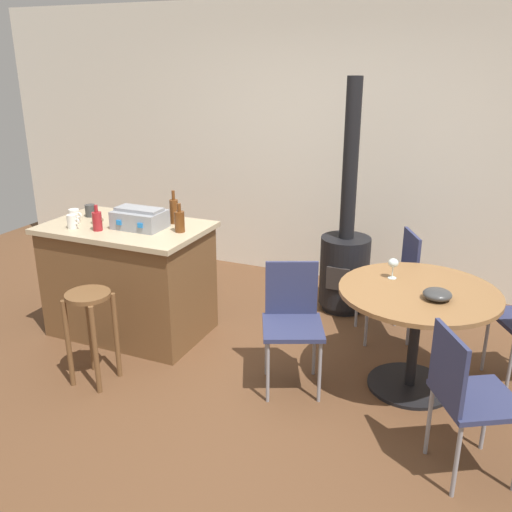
{
  "coord_description": "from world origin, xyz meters",
  "views": [
    {
      "loc": [
        1.38,
        -2.97,
        2.17
      ],
      "look_at": [
        -0.16,
        0.6,
        0.78
      ],
      "focal_mm": 39.24,
      "sensor_mm": 36.0,
      "label": 1
    }
  ],
  "objects_px": {
    "wood_stove": "(345,257)",
    "bottle_0": "(97,221)",
    "toolbox": "(140,218)",
    "cup_2": "(97,219)",
    "cup_3": "(74,215)",
    "folding_chair_far": "(394,276)",
    "bottle_2": "(180,221)",
    "wine_glass": "(393,264)",
    "cup_0": "(72,222)",
    "cup_1": "(90,211)",
    "wooden_stool": "(90,320)",
    "serving_bowl": "(437,294)",
    "dining_table": "(417,313)",
    "folding_chair_left": "(292,316)",
    "kitchen_island": "(130,279)",
    "bottle_1": "(174,211)",
    "folding_chair_right": "(466,392)"
  },
  "relations": [
    {
      "from": "dining_table",
      "to": "bottle_0",
      "type": "relative_size",
      "value": 5.25
    },
    {
      "from": "folding_chair_far",
      "to": "bottle_2",
      "type": "bearing_deg",
      "value": -153.65
    },
    {
      "from": "wooden_stool",
      "to": "folding_chair_left",
      "type": "height_order",
      "value": "folding_chair_left"
    },
    {
      "from": "folding_chair_left",
      "to": "bottle_0",
      "type": "height_order",
      "value": "bottle_0"
    },
    {
      "from": "bottle_2",
      "to": "cup_1",
      "type": "relative_size",
      "value": 1.87
    },
    {
      "from": "kitchen_island",
      "to": "wooden_stool",
      "type": "distance_m",
      "value": 0.78
    },
    {
      "from": "wine_glass",
      "to": "folding_chair_far",
      "type": "bearing_deg",
      "value": 97.47
    },
    {
      "from": "cup_2",
      "to": "folding_chair_left",
      "type": "bearing_deg",
      "value": -5.59
    },
    {
      "from": "dining_table",
      "to": "wooden_stool",
      "type": "bearing_deg",
      "value": -158.68
    },
    {
      "from": "folding_chair_far",
      "to": "serving_bowl",
      "type": "height_order",
      "value": "folding_chair_far"
    },
    {
      "from": "wood_stove",
      "to": "bottle_0",
      "type": "distance_m",
      "value": 2.14
    },
    {
      "from": "wooden_stool",
      "to": "serving_bowl",
      "type": "relative_size",
      "value": 3.74
    },
    {
      "from": "cup_0",
      "to": "cup_3",
      "type": "bearing_deg",
      "value": 126.6
    },
    {
      "from": "wine_glass",
      "to": "dining_table",
      "type": "bearing_deg",
      "value": -33.9
    },
    {
      "from": "dining_table",
      "to": "cup_0",
      "type": "bearing_deg",
      "value": -173.84
    },
    {
      "from": "folding_chair_far",
      "to": "wood_stove",
      "type": "bearing_deg",
      "value": 143.9
    },
    {
      "from": "wood_stove",
      "to": "serving_bowl",
      "type": "xyz_separation_m",
      "value": [
        0.89,
        -1.19,
        0.27
      ]
    },
    {
      "from": "kitchen_island",
      "to": "cup_0",
      "type": "distance_m",
      "value": 0.65
    },
    {
      "from": "toolbox",
      "to": "bottle_0",
      "type": "relative_size",
      "value": 1.92
    },
    {
      "from": "wooden_stool",
      "to": "folding_chair_right",
      "type": "bearing_deg",
      "value": 0.8
    },
    {
      "from": "bottle_0",
      "to": "cup_2",
      "type": "bearing_deg",
      "value": 130.65
    },
    {
      "from": "folding_chair_left",
      "to": "cup_3",
      "type": "relative_size",
      "value": 7.23
    },
    {
      "from": "dining_table",
      "to": "cup_2",
      "type": "height_order",
      "value": "cup_2"
    },
    {
      "from": "dining_table",
      "to": "wood_stove",
      "type": "xyz_separation_m",
      "value": [
        -0.77,
        1.07,
        -0.06
      ]
    },
    {
      "from": "cup_2",
      "to": "cup_3",
      "type": "xyz_separation_m",
      "value": [
        -0.22,
        -0.01,
        0.01
      ]
    },
    {
      "from": "wood_stove",
      "to": "cup_1",
      "type": "distance_m",
      "value": 2.22
    },
    {
      "from": "bottle_0",
      "to": "wine_glass",
      "type": "relative_size",
      "value": 1.39
    },
    {
      "from": "kitchen_island",
      "to": "dining_table",
      "type": "height_order",
      "value": "kitchen_island"
    },
    {
      "from": "cup_2",
      "to": "cup_0",
      "type": "bearing_deg",
      "value": -115.91
    },
    {
      "from": "cup_0",
      "to": "cup_2",
      "type": "xyz_separation_m",
      "value": [
        0.09,
        0.18,
        -0.01
      ]
    },
    {
      "from": "folding_chair_left",
      "to": "cup_3",
      "type": "xyz_separation_m",
      "value": [
        -1.94,
        0.16,
        0.46
      ]
    },
    {
      "from": "wooden_stool",
      "to": "cup_1",
      "type": "distance_m",
      "value": 1.17
    },
    {
      "from": "cup_3",
      "to": "folding_chair_right",
      "type": "bearing_deg",
      "value": -12.1
    },
    {
      "from": "bottle_2",
      "to": "wooden_stool",
      "type": "bearing_deg",
      "value": -109.34
    },
    {
      "from": "wooden_stool",
      "to": "bottle_2",
      "type": "bearing_deg",
      "value": 70.66
    },
    {
      "from": "wine_glass",
      "to": "cup_3",
      "type": "bearing_deg",
      "value": -174.53
    },
    {
      "from": "wooden_stool",
      "to": "bottle_1",
      "type": "bearing_deg",
      "value": 83.29
    },
    {
      "from": "dining_table",
      "to": "cup_1",
      "type": "bearing_deg",
      "value": 178.89
    },
    {
      "from": "folding_chair_left",
      "to": "toolbox",
      "type": "bearing_deg",
      "value": 171.23
    },
    {
      "from": "toolbox",
      "to": "bottle_1",
      "type": "relative_size",
      "value": 1.44
    },
    {
      "from": "folding_chair_far",
      "to": "bottle_0",
      "type": "height_order",
      "value": "bottle_0"
    },
    {
      "from": "toolbox",
      "to": "serving_bowl",
      "type": "height_order",
      "value": "toolbox"
    },
    {
      "from": "dining_table",
      "to": "bottle_1",
      "type": "bearing_deg",
      "value": 175.45
    },
    {
      "from": "bottle_2",
      "to": "cup_3",
      "type": "distance_m",
      "value": 0.94
    },
    {
      "from": "toolbox",
      "to": "cup_2",
      "type": "xyz_separation_m",
      "value": [
        -0.38,
        -0.04,
        -0.04
      ]
    },
    {
      "from": "cup_3",
      "to": "toolbox",
      "type": "bearing_deg",
      "value": 4.09
    },
    {
      "from": "wood_stove",
      "to": "wooden_stool",
      "type": "bearing_deg",
      "value": -124.33
    },
    {
      "from": "kitchen_island",
      "to": "wooden_stool",
      "type": "xyz_separation_m",
      "value": [
        0.22,
        -0.75,
        0.01
      ]
    },
    {
      "from": "cup_0",
      "to": "serving_bowl",
      "type": "height_order",
      "value": "cup_0"
    },
    {
      "from": "cup_1",
      "to": "serving_bowl",
      "type": "distance_m",
      "value": 2.82
    }
  ]
}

